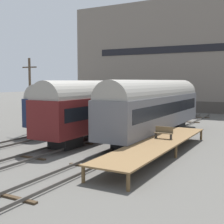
# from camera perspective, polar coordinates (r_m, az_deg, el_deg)

# --- Properties ---
(ground_plane) EXTENTS (200.00, 200.00, 0.00)m
(ground_plane) POSITION_cam_1_polar(r_m,az_deg,el_deg) (24.84, -9.87, -6.83)
(ground_plane) COLOR #56544F
(track_left) EXTENTS (2.60, 60.00, 0.26)m
(track_left) POSITION_cam_1_polar(r_m,az_deg,el_deg) (27.95, -17.48, -5.31)
(track_left) COLOR #4C4742
(track_left) RESTS_ON ground
(track_middle) EXTENTS (2.60, 60.00, 0.26)m
(track_middle) POSITION_cam_1_polar(r_m,az_deg,el_deg) (24.81, -9.88, -6.51)
(track_middle) COLOR #4C4742
(track_middle) RESTS_ON ground
(track_right) EXTENTS (2.60, 60.00, 0.26)m
(track_right) POSITION_cam_1_polar(r_m,az_deg,el_deg) (22.23, -0.26, -7.86)
(track_right) COLOR #4C4742
(track_right) RESTS_ON ground
(train_car_grey) EXTENTS (3.12, 18.39, 5.45)m
(train_car_grey) POSITION_cam_1_polar(r_m,az_deg,el_deg) (29.62, 7.98, 1.27)
(train_car_grey) COLOR black
(train_car_grey) RESTS_ON ground
(train_car_maroon) EXTENTS (3.11, 15.74, 5.40)m
(train_car_maroon) POSITION_cam_1_polar(r_m,az_deg,el_deg) (29.37, -2.48, 1.21)
(train_car_maroon) COLOR black
(train_car_maroon) RESTS_ON ground
(train_car_navy) EXTENTS (2.88, 18.05, 5.04)m
(train_car_navy) POSITION_cam_1_polar(r_m,az_deg,el_deg) (36.37, -4.48, 1.80)
(train_car_navy) COLOR black
(train_car_navy) RESTS_ON ground
(station_platform) EXTENTS (2.93, 15.55, 0.98)m
(station_platform) POSITION_cam_1_polar(r_m,az_deg,el_deg) (22.72, 8.43, -5.64)
(station_platform) COLOR brown
(station_platform) RESTS_ON ground
(bench) EXTENTS (1.40, 0.40, 0.91)m
(bench) POSITION_cam_1_polar(r_m,az_deg,el_deg) (24.08, 9.45, -3.66)
(bench) COLOR brown
(bench) RESTS_ON station_platform
(utility_pole) EXTENTS (1.80, 0.24, 7.65)m
(utility_pole) POSITION_cam_1_polar(r_m,az_deg,el_deg) (32.84, -14.75, 3.13)
(utility_pole) COLOR #473828
(utility_pole) RESTS_ON ground
(warehouse_building) EXTENTS (38.72, 12.00, 19.49)m
(warehouse_building) POSITION_cam_1_polar(r_m,az_deg,el_deg) (61.23, 12.27, 9.70)
(warehouse_building) COLOR #46403A
(warehouse_building) RESTS_ON ground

